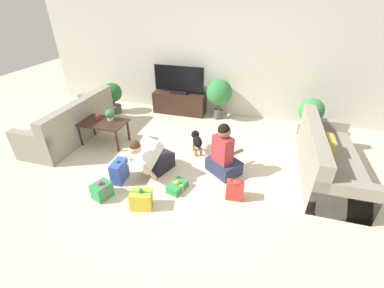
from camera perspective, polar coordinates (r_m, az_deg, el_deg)
ground_plane at (r=4.47m, az=-3.85°, el=-5.87°), size 16.00×16.00×0.00m
wall_back at (r=6.27m, az=4.08°, el=18.18°), size 8.40×0.06×2.60m
sofa_left at (r=5.88m, az=-25.12°, el=3.97°), size 0.83×2.09×0.83m
sofa_right at (r=4.75m, az=27.67°, el=-3.17°), size 0.83×2.09×0.83m
coffee_table at (r=5.35m, az=-19.22°, el=4.18°), size 0.94×0.56×0.48m
tv_console at (r=6.50m, az=-2.79°, el=9.09°), size 1.29×0.40×0.52m
tv at (r=6.32m, az=-2.91°, el=13.74°), size 1.22×0.20×0.66m
potted_plant_corner_left at (r=6.75m, az=-17.22°, el=10.29°), size 0.47×0.47×0.76m
potted_plant_back_right at (r=6.10m, az=6.04°, el=11.12°), size 0.60×0.60×0.95m
potted_plant_corner_right at (r=5.85m, az=24.83°, el=6.04°), size 0.50×0.50×0.82m
person_kneeling at (r=4.21m, az=-9.17°, el=-3.00°), size 0.57×0.84×0.80m
person_sitting at (r=4.26m, az=7.03°, el=-2.50°), size 0.66×0.63×0.93m
dog at (r=4.84m, az=1.07°, el=0.88°), size 0.31×0.49×0.38m
gift_box_a at (r=3.77m, az=-11.19°, el=-12.00°), size 0.34×0.27×0.34m
gift_box_b at (r=4.10m, az=-19.40°, el=-9.67°), size 0.29×0.32×0.30m
gift_box_c at (r=4.31m, az=-15.85°, el=-5.81°), size 0.19×0.34×0.41m
gift_box_d at (r=4.05m, az=-3.27°, el=-9.35°), size 0.29×0.38×0.18m
gift_bag_a at (r=3.88m, az=9.49°, el=-10.06°), size 0.26×0.17×0.33m
mug at (r=5.44m, az=-20.33°, el=5.61°), size 0.12×0.08×0.09m
tabletop_plant at (r=5.29m, az=-17.82°, el=6.28°), size 0.17×0.17×0.22m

